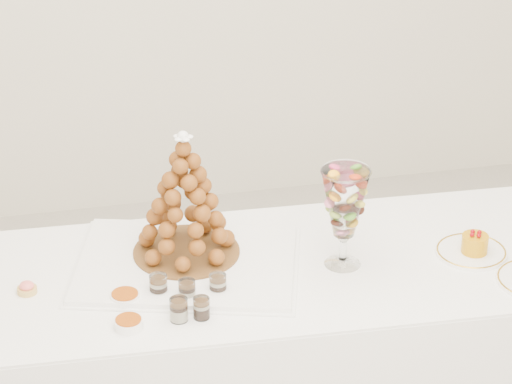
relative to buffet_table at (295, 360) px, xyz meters
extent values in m
cube|color=white|center=(0.00, 0.00, 0.00)|extent=(1.92, 0.83, 0.71)
cube|color=white|center=(0.00, 0.00, 0.35)|extent=(1.91, 0.83, 0.01)
cube|color=white|center=(-0.34, 0.06, 0.37)|extent=(0.77, 0.66, 0.02)
cylinder|color=white|center=(0.14, -0.03, 0.37)|extent=(0.11, 0.11, 0.02)
cylinder|color=white|center=(0.14, -0.03, 0.42)|extent=(0.02, 0.02, 0.08)
sphere|color=white|center=(0.14, -0.03, 0.46)|extent=(0.04, 0.04, 0.04)
cylinder|color=white|center=(0.55, -0.05, 0.36)|extent=(0.22, 0.22, 0.01)
cylinder|color=tan|center=(-0.82, 0.02, 0.37)|extent=(0.06, 0.06, 0.02)
ellipsoid|color=#F16763|center=(-0.82, 0.02, 0.38)|extent=(0.04, 0.04, 0.03)
cylinder|color=white|center=(-0.44, -0.08, 0.39)|extent=(0.06, 0.06, 0.07)
cylinder|color=white|center=(-0.36, -0.13, 0.39)|extent=(0.05, 0.05, 0.07)
cylinder|color=white|center=(-0.27, -0.11, 0.39)|extent=(0.06, 0.06, 0.07)
cylinder|color=white|center=(-0.40, -0.22, 0.39)|extent=(0.06, 0.06, 0.07)
cylinder|color=white|center=(-0.34, -0.22, 0.39)|extent=(0.06, 0.06, 0.06)
cylinder|color=white|center=(-0.54, -0.09, 0.37)|extent=(0.09, 0.09, 0.03)
cylinder|color=white|center=(-0.55, -0.23, 0.37)|extent=(0.08, 0.08, 0.03)
cylinder|color=brown|center=(-0.33, 0.11, 0.38)|extent=(0.33, 0.33, 0.01)
cone|color=brown|center=(-0.33, 0.11, 0.59)|extent=(0.34, 0.34, 0.40)
sphere|color=white|center=(-0.33, 0.11, 0.77)|extent=(0.04, 0.04, 0.04)
cylinder|color=#C98709|center=(0.56, -0.06, 0.40)|extent=(0.08, 0.08, 0.06)
sphere|color=#90050A|center=(0.57, -0.06, 0.43)|extent=(0.01, 0.01, 0.01)
sphere|color=#90050A|center=(0.55, -0.05, 0.43)|extent=(0.01, 0.01, 0.01)
sphere|color=#90050A|center=(0.54, -0.07, 0.43)|extent=(0.01, 0.01, 0.01)
sphere|color=#90050A|center=(0.56, -0.08, 0.43)|extent=(0.01, 0.01, 0.01)
camera|label=1|loc=(-0.82, -3.09, 2.31)|focal=85.00mm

